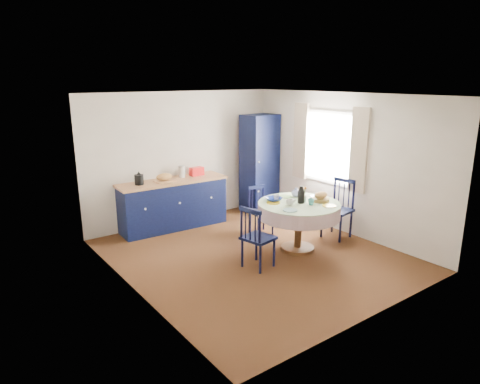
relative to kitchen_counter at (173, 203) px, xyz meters
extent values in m
plane|color=black|center=(0.40, -1.96, -0.47)|extent=(4.50, 4.50, 0.00)
plane|color=white|center=(0.40, -1.96, 2.03)|extent=(4.50, 4.50, 0.00)
cube|color=white|center=(0.40, 0.29, 0.78)|extent=(4.00, 0.02, 2.50)
cube|color=white|center=(-1.60, -1.96, 0.78)|extent=(0.02, 4.50, 2.50)
cube|color=white|center=(2.40, -1.96, 0.78)|extent=(0.02, 4.50, 2.50)
plane|color=white|center=(2.40, -1.66, 1.03)|extent=(0.00, 1.20, 1.20)
cube|color=beige|center=(2.32, -2.36, 1.08)|extent=(0.05, 0.34, 1.45)
cube|color=beige|center=(2.32, -0.96, 1.08)|extent=(0.05, 0.34, 1.45)
cube|color=black|center=(0.00, 0.00, -0.03)|extent=(2.02, 0.69, 0.88)
cube|color=tan|center=(0.00, 0.00, 0.42)|extent=(2.08, 0.74, 0.04)
cube|color=#B31415|center=(0.57, 0.03, 0.52)|extent=(0.27, 0.15, 0.16)
cube|color=tan|center=(-0.17, -0.02, 0.45)|extent=(0.35, 0.26, 0.02)
ellipsoid|color=#BC8849|center=(-0.17, -0.02, 0.53)|extent=(0.31, 0.20, 0.13)
cylinder|color=silver|center=(0.27, 0.07, 0.55)|extent=(0.12, 0.12, 0.22)
cube|color=black|center=(2.00, -0.11, 0.54)|extent=(0.75, 0.57, 2.02)
cylinder|color=white|center=(1.72, -0.37, 0.64)|extent=(0.04, 0.02, 0.04)
cylinder|color=white|center=(1.72, -0.37, 0.03)|extent=(0.04, 0.02, 0.04)
cylinder|color=#562E18|center=(1.12, -2.20, -0.45)|extent=(0.55, 0.55, 0.05)
cylinder|color=#562E18|center=(1.12, -2.20, -0.08)|extent=(0.12, 0.12, 0.73)
cylinder|color=#562E18|center=(1.12, -2.20, 0.30)|extent=(1.26, 1.26, 0.03)
cylinder|color=silver|center=(1.12, -2.20, 0.20)|extent=(1.32, 1.32, 0.22)
cylinder|color=silver|center=(1.12, -2.20, 0.32)|extent=(1.32, 1.32, 0.01)
cylinder|color=#87B3B5|center=(0.73, -2.41, 0.33)|extent=(0.22, 0.22, 0.01)
cylinder|color=gold|center=(1.38, -2.60, 0.33)|extent=(0.22, 0.22, 0.01)
cylinder|color=navy|center=(1.61, -2.10, 0.33)|extent=(0.22, 0.22, 0.01)
cylinder|color=#85B067|center=(1.19, -1.79, 0.33)|extent=(0.22, 0.22, 0.01)
cylinder|color=gold|center=(0.79, -1.96, 0.33)|extent=(0.22, 0.22, 0.01)
cylinder|color=olive|center=(1.47, -2.34, 0.35)|extent=(0.28, 0.28, 0.05)
ellipsoid|color=#BC8849|center=(1.47, -2.34, 0.43)|extent=(0.26, 0.16, 0.11)
cube|color=silver|center=(1.08, -2.08, 0.35)|extent=(0.10, 0.07, 0.04)
cylinder|color=black|center=(0.38, -2.46, -0.25)|extent=(0.04, 0.04, 0.44)
cylinder|color=black|center=(0.31, -2.12, -0.25)|extent=(0.04, 0.04, 0.44)
cylinder|color=black|center=(0.06, -2.53, -0.25)|extent=(0.04, 0.04, 0.44)
cylinder|color=black|center=(-0.01, -2.19, -0.25)|extent=(0.04, 0.04, 0.44)
cube|color=black|center=(0.18, -2.33, -0.02)|extent=(0.48, 0.50, 0.04)
cylinder|color=black|center=(0.04, -2.53, 0.23)|extent=(0.04, 0.04, 0.49)
cylinder|color=black|center=(-0.03, -2.19, 0.23)|extent=(0.04, 0.04, 0.49)
cube|color=black|center=(0.01, -2.36, 0.45)|extent=(0.12, 0.39, 0.06)
cylinder|color=black|center=(0.02, -2.45, 0.21)|extent=(0.02, 0.02, 0.41)
cylinder|color=black|center=(0.01, -2.36, 0.21)|extent=(0.02, 0.02, 0.41)
cylinder|color=black|center=(-0.01, -2.27, 0.21)|extent=(0.02, 0.02, 0.41)
cylinder|color=black|center=(0.94, -1.39, -0.28)|extent=(0.03, 0.03, 0.39)
cylinder|color=black|center=(1.25, -1.42, -0.28)|extent=(0.03, 0.03, 0.39)
cylinder|color=black|center=(0.97, -1.10, -0.28)|extent=(0.03, 0.03, 0.39)
cylinder|color=black|center=(1.28, -1.13, -0.28)|extent=(0.03, 0.03, 0.39)
cube|color=black|center=(1.11, -1.26, -0.06)|extent=(0.42, 0.40, 0.04)
cylinder|color=black|center=(0.97, -1.08, 0.16)|extent=(0.03, 0.03, 0.44)
cylinder|color=black|center=(1.28, -1.11, 0.16)|extent=(0.03, 0.03, 0.44)
cube|color=black|center=(1.13, -1.09, 0.36)|extent=(0.35, 0.07, 0.05)
cylinder|color=black|center=(1.05, -1.09, 0.14)|extent=(0.02, 0.02, 0.37)
cylinder|color=black|center=(1.13, -1.09, 0.14)|extent=(0.02, 0.02, 0.37)
cylinder|color=black|center=(1.21, -1.10, 0.14)|extent=(0.02, 0.02, 0.37)
cylinder|color=black|center=(1.86, -2.03, -0.23)|extent=(0.04, 0.04, 0.48)
cylinder|color=black|center=(1.92, -2.40, -0.23)|extent=(0.04, 0.04, 0.48)
cylinder|color=black|center=(2.21, -1.97, -0.23)|extent=(0.04, 0.04, 0.48)
cylinder|color=black|center=(2.27, -2.34, -0.23)|extent=(0.04, 0.04, 0.48)
cube|color=black|center=(2.06, -2.19, 0.02)|extent=(0.51, 0.53, 0.04)
cylinder|color=black|center=(2.23, -1.97, 0.29)|extent=(0.04, 0.04, 0.53)
cylinder|color=black|center=(2.29, -2.34, 0.29)|extent=(0.04, 0.04, 0.53)
cube|color=black|center=(2.26, -2.16, 0.53)|extent=(0.11, 0.42, 0.07)
cylinder|color=black|center=(2.24, -2.06, 0.27)|extent=(0.02, 0.02, 0.44)
cylinder|color=black|center=(2.26, -2.16, 0.27)|extent=(0.02, 0.02, 0.44)
cylinder|color=black|center=(2.28, -2.25, 0.27)|extent=(0.02, 0.02, 0.44)
imported|color=silver|center=(0.91, -2.20, 0.37)|extent=(0.12, 0.12, 0.09)
imported|color=#2D7374|center=(1.19, -2.39, 0.38)|extent=(0.10, 0.10, 0.10)
imported|color=black|center=(1.39, -1.97, 0.38)|extent=(0.13, 0.13, 0.10)
imported|color=silver|center=(0.94, -1.85, 0.37)|extent=(0.10, 0.10, 0.09)
imported|color=navy|center=(0.86, -1.88, 0.36)|extent=(0.27, 0.27, 0.07)
camera|label=1|loc=(-3.55, -6.91, 2.28)|focal=32.00mm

